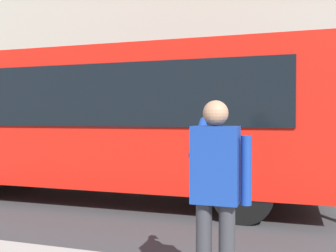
% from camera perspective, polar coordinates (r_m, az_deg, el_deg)
% --- Properties ---
extents(ground_plane, '(60.00, 60.00, 0.00)m').
position_cam_1_polar(ground_plane, '(7.74, 9.48, -11.48)').
color(ground_plane, '#38383A').
extents(red_bus, '(9.05, 2.54, 3.08)m').
position_cam_1_polar(red_bus, '(8.24, -9.37, 1.08)').
color(red_bus, red).
rests_on(red_bus, ground_plane).
extents(pedestrian_photographer, '(0.53, 0.52, 1.70)m').
position_cam_1_polar(pedestrian_photographer, '(3.37, 7.11, -8.35)').
color(pedestrian_photographer, '#2D2D33').
rests_on(pedestrian_photographer, sidewalk_curb).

